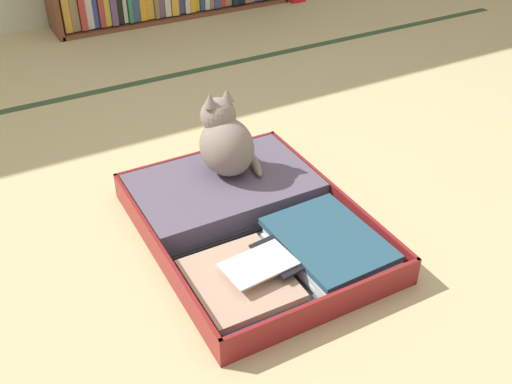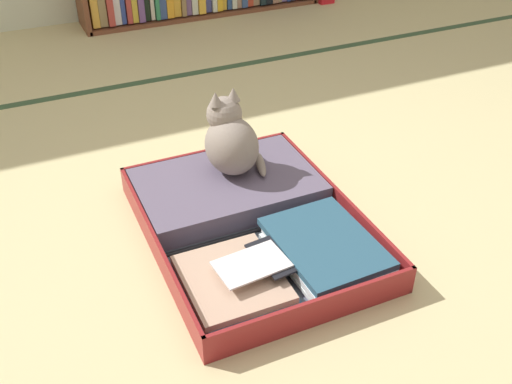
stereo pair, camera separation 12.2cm
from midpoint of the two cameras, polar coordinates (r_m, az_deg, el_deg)
name	(u,v)px [view 2 (the right image)]	position (r m, az deg, el deg)	size (l,w,h in m)	color
ground_plane	(270,238)	(1.98, 3.11, -4.47)	(10.00, 10.00, 0.00)	#CBBE88
tatami_border	(153,80)	(3.07, -8.66, 10.47)	(4.80, 0.05, 0.00)	#344F32
open_suitcase	(249,216)	(2.00, 1.09, -2.39)	(0.66, 0.87, 0.10)	maroon
black_cat	(230,140)	(2.07, -0.82, 4.92)	(0.24, 0.23, 0.30)	gray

